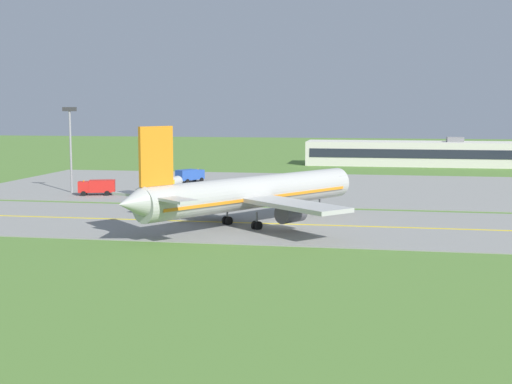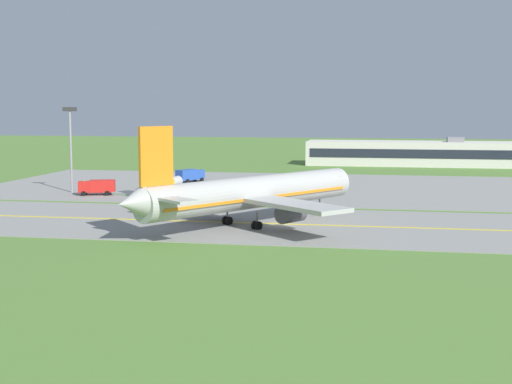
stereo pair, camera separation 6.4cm
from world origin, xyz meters
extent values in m
plane|color=#517A33|center=(0.00, 0.00, 0.00)|extent=(500.00, 500.00, 0.00)
cube|color=gray|center=(0.00, 0.00, 0.05)|extent=(240.00, 28.00, 0.10)
cube|color=gray|center=(10.00, 42.00, 0.05)|extent=(140.00, 52.00, 0.10)
cube|color=yellow|center=(0.00, 0.00, 0.11)|extent=(220.00, 0.60, 0.01)
cylinder|color=#ADADA8|center=(-3.15, -1.32, 4.20)|extent=(22.43, 30.36, 4.00)
cone|color=#ADADA8|center=(7.08, 13.73, 4.20)|extent=(4.60, 4.29, 3.80)
cone|color=#ADADA8|center=(-13.50, -16.53, 4.60)|extent=(4.61, 4.56, 3.40)
cube|color=orange|center=(-3.15, -1.32, 3.70)|extent=(20.97, 28.16, 0.36)
cube|color=#1E232D|center=(5.85, 11.91, 4.90)|extent=(3.82, 3.40, 0.70)
cube|color=#ADADA8|center=(-11.42, 1.65, 3.70)|extent=(15.58, 10.93, 0.50)
cylinder|color=#47474C|center=(-8.64, 2.17, 2.30)|extent=(3.81, 4.10, 2.30)
cylinder|color=black|center=(-7.74, 3.50, 2.30)|extent=(1.88, 1.39, 2.10)
cube|color=#ADADA8|center=(2.64, -7.92, 3.70)|extent=(14.33, 13.64, 0.50)
cylinder|color=#47474C|center=(2.11, -5.14, 2.30)|extent=(3.81, 4.10, 2.30)
cylinder|color=black|center=(3.01, -3.82, 2.30)|extent=(1.88, 1.39, 2.10)
cube|color=orange|center=(-11.59, -13.72, 9.45)|extent=(2.81, 3.86, 6.50)
cube|color=#ADADA8|center=(-14.35, -12.08, 5.00)|extent=(6.42, 4.95, 0.30)
cube|color=#ADADA8|center=(-9.06, -15.68, 5.00)|extent=(6.13, 5.71, 0.30)
cylinder|color=slate|center=(4.16, 9.43, 1.38)|extent=(0.24, 0.24, 1.65)
cylinder|color=black|center=(4.16, 9.43, 0.55)|extent=(0.91, 1.11, 1.10)
cylinder|color=slate|center=(-6.43, -1.51, 1.38)|extent=(0.24, 0.24, 1.65)
cylinder|color=black|center=(-6.66, -1.35, 0.55)|extent=(0.91, 1.11, 1.10)
cylinder|color=black|center=(-6.20, -1.66, 0.55)|extent=(0.91, 1.11, 1.10)
cylinder|color=slate|center=(-2.13, -4.43, 1.38)|extent=(0.24, 0.24, 1.65)
cylinder|color=black|center=(-2.36, -4.28, 0.55)|extent=(0.91, 1.11, 1.10)
cylinder|color=black|center=(-1.90, -4.59, 0.55)|extent=(0.91, 1.11, 1.10)
cube|color=#264CA5|center=(-23.46, 48.18, 1.50)|extent=(2.65, 2.58, 1.80)
cube|color=#1E232D|center=(-23.06, 48.83, 1.81)|extent=(1.63, 1.06, 0.81)
cube|color=#264CA5|center=(-25.02, 45.62, 1.60)|extent=(3.98, 4.68, 2.00)
cylinder|color=orange|center=(-23.46, 48.18, 2.50)|extent=(0.20, 0.20, 0.18)
cylinder|color=black|center=(-24.31, 48.70, 0.45)|extent=(0.73, 0.92, 0.90)
cylinder|color=black|center=(-22.61, 47.66, 0.45)|extent=(0.73, 0.92, 0.90)
cylinder|color=black|center=(-26.36, 45.45, 0.45)|extent=(0.73, 0.92, 0.90)
cylinder|color=black|center=(-24.57, 44.36, 0.45)|extent=(0.73, 0.92, 0.90)
cube|color=yellow|center=(-23.44, 27.92, 1.50)|extent=(2.12, 1.94, 1.80)
cube|color=#1E232D|center=(-23.49, 27.16, 1.81)|extent=(1.84, 0.25, 0.81)
cylinder|color=silver|center=(-23.22, 30.91, 1.75)|extent=(2.10, 4.32, 1.80)
cube|color=#383838|center=(-23.22, 30.91, 0.72)|extent=(2.40, 4.34, 0.24)
cylinder|color=orange|center=(-23.44, 27.92, 2.50)|extent=(0.20, 0.20, 0.18)
cylinder|color=black|center=(-22.44, 27.85, 0.45)|extent=(0.36, 0.92, 0.90)
cylinder|color=black|center=(-24.43, 27.99, 0.45)|extent=(0.36, 0.92, 0.90)
cylinder|color=black|center=(-22.11, 31.67, 0.45)|extent=(0.36, 0.92, 0.90)
cylinder|color=black|center=(-24.21, 31.82, 0.45)|extent=(0.36, 0.92, 0.90)
cube|color=red|center=(-36.39, 23.11, 1.50)|extent=(2.32, 2.45, 1.80)
cube|color=#1E232D|center=(-37.12, 22.88, 1.81)|extent=(0.68, 1.79, 0.81)
cube|color=red|center=(-33.53, 24.03, 1.60)|extent=(4.64, 3.28, 2.00)
cylinder|color=orange|center=(-36.39, 23.11, 2.50)|extent=(0.20, 0.20, 0.18)
cylinder|color=black|center=(-36.08, 22.16, 0.45)|extent=(0.95, 0.56, 0.90)
cylinder|color=black|center=(-36.69, 24.06, 0.45)|extent=(0.95, 0.56, 0.90)
cylinder|color=black|center=(-32.41, 23.28, 0.45)|extent=(0.95, 0.56, 0.90)
cylinder|color=black|center=(-33.05, 25.28, 0.45)|extent=(0.95, 0.56, 0.90)
cube|color=beige|center=(19.35, 96.08, 3.01)|extent=(52.47, 12.03, 6.02)
cube|color=#1E232D|center=(19.35, 90.01, 3.31)|extent=(50.37, 0.10, 2.17)
cube|color=slate|center=(29.85, 96.08, 6.62)|extent=(4.00, 4.00, 1.20)
cylinder|color=gray|center=(-40.06, 26.41, 7.00)|extent=(0.36, 0.36, 14.00)
cube|color=#333333|center=(-40.06, 26.41, 14.35)|extent=(2.40, 0.50, 0.70)
camera|label=1|loc=(13.05, -88.39, 14.86)|focal=50.35mm
camera|label=2|loc=(13.11, -88.38, 14.86)|focal=50.35mm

